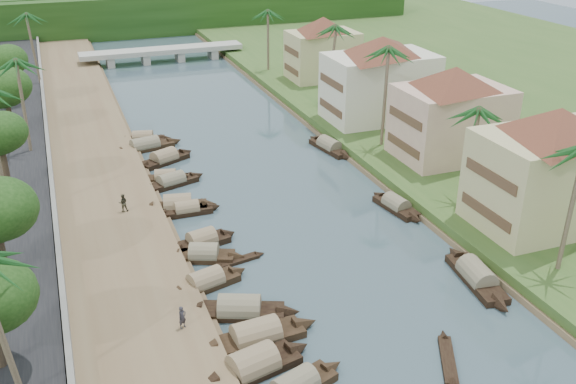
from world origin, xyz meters
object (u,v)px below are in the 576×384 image
object	(u,v)px
building_near	(551,166)
person_near	(182,317)
sampan_1	(253,366)
bridge	(162,52)

from	to	relation	value
building_near	person_near	xyz separation A→B (m)	(-31.98, -3.30, -4.77)
sampan_1	person_near	size ratio (longest dim) A/B	5.35
person_near	building_near	bearing A→B (deg)	-23.19
building_near	person_near	distance (m)	32.50
building_near	sampan_1	world-z (taller)	building_near
building_near	bridge	bearing A→B (deg)	104.39
bridge	person_near	size ratio (longest dim) A/B	17.27
person_near	sampan_1	bearing A→B (deg)	-84.99
sampan_1	person_near	distance (m)	6.02
building_near	sampan_1	xyz separation A→B (m)	(-28.67, -8.19, -5.96)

